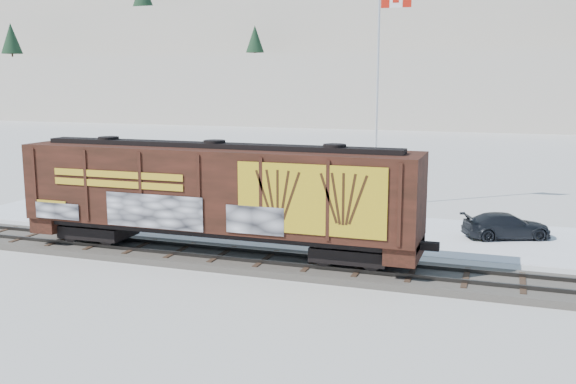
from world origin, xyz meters
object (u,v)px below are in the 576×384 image
at_px(hopper_railcar, 215,192).
at_px(car_silver, 155,204).
at_px(flagpole, 378,126).
at_px(car_dark, 506,226).
at_px(car_white, 245,215).

distance_m(hopper_railcar, car_silver, 9.62).
relative_size(flagpole, car_dark, 3.07).
xyz_separation_m(car_white, car_dark, (12.80, 2.12, -0.06)).
relative_size(hopper_railcar, car_white, 4.18).
xyz_separation_m(flagpole, car_dark, (7.55, -6.06, -4.22)).
relative_size(hopper_railcar, car_dark, 4.07).
distance_m(flagpole, car_silver, 13.88).
distance_m(car_white, car_dark, 12.98).
bearing_deg(car_dark, hopper_railcar, 101.70).
height_order(flagpole, car_white, flagpole).
bearing_deg(car_silver, hopper_railcar, -117.44).
bearing_deg(car_dark, car_white, 76.31).
height_order(hopper_railcar, car_silver, hopper_railcar).
xyz_separation_m(hopper_railcar, car_white, (-1.22, 5.93, -2.27)).
height_order(hopper_railcar, car_dark, hopper_railcar).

